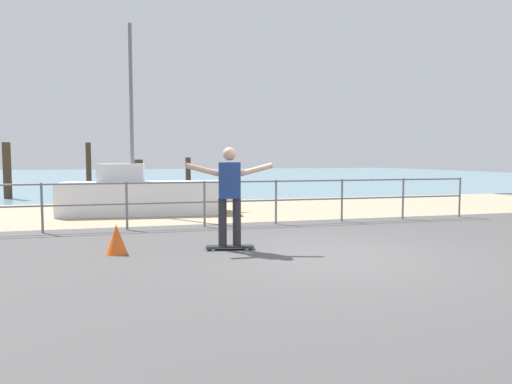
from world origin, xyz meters
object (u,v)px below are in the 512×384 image
at_px(sailboat, 150,196).
at_px(traffic_cone, 116,240).
at_px(skateboarder, 230,190).
at_px(skateboard, 230,247).

distance_m(sailboat, traffic_cone, 5.41).
relative_size(skateboarder, traffic_cone, 3.30).
relative_size(sailboat, traffic_cone, 10.30).
height_order(skateboarder, traffic_cone, skateboarder).
xyz_separation_m(skateboard, skateboarder, (0.00, -0.00, 0.95)).
xyz_separation_m(sailboat, traffic_cone, (-0.71, -5.35, -0.27)).
distance_m(skateboard, traffic_cone, 1.84).
height_order(skateboard, traffic_cone, traffic_cone).
relative_size(sailboat, skateboarder, 3.12).
height_order(sailboat, traffic_cone, sailboat).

